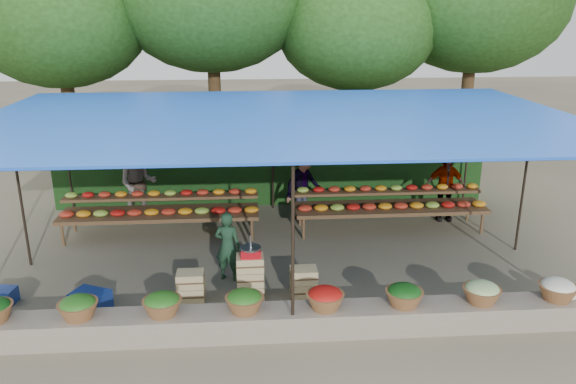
{
  "coord_description": "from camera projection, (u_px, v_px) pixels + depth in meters",
  "views": [
    {
      "loc": [
        -0.61,
        -10.14,
        4.66
      ],
      "look_at": [
        0.16,
        0.2,
        1.28
      ],
      "focal_mm": 35.0,
      "sensor_mm": 36.0,
      "label": 1
    }
  ],
  "objects": [
    {
      "name": "ground",
      "position": [
        280.0,
        257.0,
        11.1
      ],
      "size": [
        60.0,
        60.0,
        0.0
      ],
      "primitive_type": "plane",
      "color": "brown",
      "rests_on": "ground"
    },
    {
      "name": "stone_curb",
      "position": [
        292.0,
        321.0,
        8.43
      ],
      "size": [
        10.6,
        0.55,
        0.4
      ],
      "primitive_type": "cube",
      "color": "slate",
      "rests_on": "ground"
    },
    {
      "name": "stall_canopy",
      "position": [
        280.0,
        123.0,
        10.34
      ],
      "size": [
        10.8,
        6.6,
        2.82
      ],
      "color": "black",
      "rests_on": "ground"
    },
    {
      "name": "produce_baskets",
      "position": [
        285.0,
        300.0,
        8.31
      ],
      "size": [
        8.98,
        0.58,
        0.34
      ],
      "color": "brown",
      "rests_on": "stone_curb"
    },
    {
      "name": "netting_backdrop",
      "position": [
        272.0,
        156.0,
        13.7
      ],
      "size": [
        10.6,
        0.06,
        2.5
      ],
      "primitive_type": "cube",
      "color": "#1A4418",
      "rests_on": "ground"
    },
    {
      "name": "tree_row",
      "position": [
        284.0,
        8.0,
        15.45
      ],
      "size": [
        16.51,
        5.5,
        7.12
      ],
      "color": "#3C2315",
      "rests_on": "ground"
    },
    {
      "name": "fruit_table_left",
      "position": [
        161.0,
        208.0,
        12.02
      ],
      "size": [
        4.21,
        0.95,
        0.93
      ],
      "color": "#4F341F",
      "rests_on": "ground"
    },
    {
      "name": "fruit_table_right",
      "position": [
        390.0,
        203.0,
        12.37
      ],
      "size": [
        4.21,
        0.95,
        0.93
      ],
      "color": "#4F341F",
      "rests_on": "ground"
    },
    {
      "name": "crate_counter",
      "position": [
        249.0,
        281.0,
        9.43
      ],
      "size": [
        2.35,
        0.34,
        0.77
      ],
      "color": "tan",
      "rests_on": "ground"
    },
    {
      "name": "weighing_scale",
      "position": [
        251.0,
        251.0,
        9.27
      ],
      "size": [
        0.35,
        0.35,
        0.37
      ],
      "color": "red",
      "rests_on": "crate_counter"
    },
    {
      "name": "vendor_seated",
      "position": [
        228.0,
        246.0,
        9.99
      ],
      "size": [
        0.54,
        0.43,
        1.29
      ],
      "primitive_type": "imported",
      "rotation": [
        0.0,
        0.0,
        2.86
      ],
      "color": "#1B3C26",
      "rests_on": "ground"
    },
    {
      "name": "customer_left",
      "position": [
        138.0,
        183.0,
        12.81
      ],
      "size": [
        0.9,
        0.73,
        1.76
      ],
      "primitive_type": "imported",
      "rotation": [
        0.0,
        0.0,
        0.08
      ],
      "color": "slate",
      "rests_on": "ground"
    },
    {
      "name": "customer_mid",
      "position": [
        304.0,
        185.0,
        12.86
      ],
      "size": [
        1.24,
        1.16,
        1.69
      ],
      "primitive_type": "imported",
      "rotation": [
        0.0,
        0.0,
        0.66
      ],
      "color": "slate",
      "rests_on": "ground"
    },
    {
      "name": "customer_right",
      "position": [
        445.0,
        187.0,
        12.86
      ],
      "size": [
        0.94,
        0.42,
        1.59
      ],
      "primitive_type": "imported",
      "rotation": [
        0.0,
        0.0,
        -0.04
      ],
      "color": "slate",
      "rests_on": "ground"
    },
    {
      "name": "blue_crate_front",
      "position": [
        91.0,
        302.0,
        9.05
      ],
      "size": [
        0.69,
        0.61,
        0.34
      ],
      "primitive_type": "cube",
      "rotation": [
        0.0,
        0.0,
        -0.43
      ],
      "color": "navy",
      "rests_on": "ground"
    },
    {
      "name": "blue_crate_back",
      "position": [
        2.0,
        296.0,
        9.32
      ],
      "size": [
        0.47,
        0.36,
        0.26
      ],
      "primitive_type": "cube",
      "rotation": [
        0.0,
        0.0,
        -0.12
      ],
      "color": "navy",
      "rests_on": "ground"
    }
  ]
}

